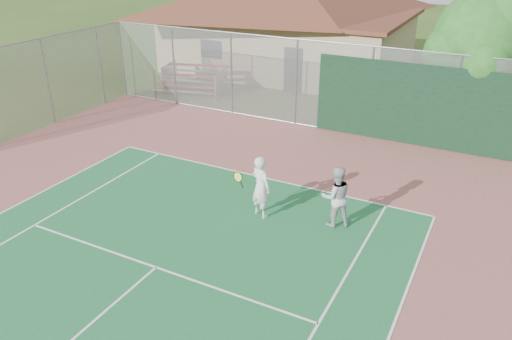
{
  "coord_description": "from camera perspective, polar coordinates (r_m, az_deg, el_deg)",
  "views": [
    {
      "loc": [
        6.58,
        -1.12,
        7.21
      ],
      "look_at": [
        0.84,
        9.95,
        1.27
      ],
      "focal_mm": 35.0,
      "sensor_mm": 36.0,
      "label": 1
    }
  ],
  "objects": [
    {
      "name": "clubhouse",
      "position": [
        29.33,
        3.88,
        17.22
      ],
      "size": [
        13.85,
        9.27,
        5.96
      ],
      "rotation": [
        0.0,
        0.0,
        0.01
      ],
      "color": "tan",
      "rests_on": "ground"
    },
    {
      "name": "player_grey_back",
      "position": [
        13.44,
        9.13,
        -3.1
      ],
      "size": [
        1.05,
        1.0,
        1.71
      ],
      "rotation": [
        0.0,
        0.0,
        3.74
      ],
      "color": "#B5B8BB",
      "rests_on": "ground"
    },
    {
      "name": "bleachers",
      "position": [
        25.45,
        -7.11,
        10.33
      ],
      "size": [
        3.69,
        2.65,
        1.21
      ],
      "rotation": [
        0.0,
        0.0,
        0.27
      ],
      "color": "#AA3027",
      "rests_on": "ground"
    },
    {
      "name": "side_fence_left",
      "position": [
        22.14,
        -22.74,
        9.24
      ],
      "size": [
        0.08,
        9.0,
        3.5
      ],
      "color": "gray",
      "rests_on": "ground"
    },
    {
      "name": "back_fence",
      "position": [
        19.45,
        13.1,
        8.25
      ],
      "size": [
        20.08,
        0.11,
        3.53
      ],
      "color": "gray",
      "rests_on": "ground"
    },
    {
      "name": "tree",
      "position": [
        20.2,
        24.65,
        13.22
      ],
      "size": [
        4.03,
        3.81,
        5.62
      ],
      "color": "#392414",
      "rests_on": "ground"
    },
    {
      "name": "player_white_front",
      "position": [
        13.68,
        0.52,
        -1.97
      ],
      "size": [
        1.1,
        0.69,
        1.8
      ],
      "rotation": [
        0.0,
        0.0,
        2.77
      ],
      "color": "silver",
      "rests_on": "ground"
    }
  ]
}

